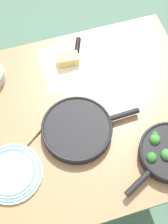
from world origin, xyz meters
The scene contains 8 objects.
ground_plane centered at (0.00, 0.00, 0.00)m, with size 14.00×14.00×0.00m, color #476B56.
dining_table_red centered at (0.00, 0.00, 0.68)m, with size 1.05×0.90×0.77m.
skillet_eggs centered at (-0.05, -0.07, 0.79)m, with size 0.42×0.30×0.05m.
wooden_spoon centered at (-0.22, -0.04, 0.78)m, with size 0.33×0.25×0.02m.
parchment_sheet centered at (0.04, 0.28, 0.77)m, with size 0.34×0.27×0.00m.
grater_knife centered at (0.06, 0.32, 0.78)m, with size 0.12×0.23×0.02m.
cheese_block centered at (0.01, 0.28, 0.80)m, with size 0.10×0.06×0.05m.
dinner_plate_stack centered at (-0.35, -0.17, 0.78)m, with size 0.24×0.24×0.03m.
Camera 1 is at (-0.18, -0.58, 1.98)m, focal length 50.00 mm.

